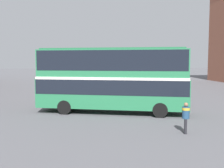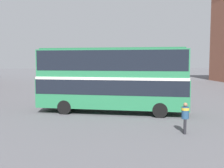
{
  "view_description": "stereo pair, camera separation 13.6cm",
  "coord_description": "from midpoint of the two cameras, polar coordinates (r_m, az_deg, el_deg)",
  "views": [
    {
      "loc": [
        -2.32,
        -20.31,
        3.88
      ],
      "look_at": [
        -0.05,
        -0.96,
        2.17
      ],
      "focal_mm": 42.0,
      "sensor_mm": 36.0,
      "label": 1
    },
    {
      "loc": [
        -2.18,
        -20.32,
        3.88
      ],
      "look_at": [
        -0.05,
        -0.96,
        2.17
      ],
      "focal_mm": 42.0,
      "sensor_mm": 36.0,
      "label": 2
    }
  ],
  "objects": [
    {
      "name": "double_decker_bus",
      "position": [
        19.51,
        0.2,
        1.73
      ],
      "size": [
        11.35,
        5.54,
        4.83
      ],
      "rotation": [
        0.0,
        0.0,
        -0.28
      ],
      "color": "#287A4C",
      "rests_on": "ground_plane"
    },
    {
      "name": "pedestrian_foreground",
      "position": [
        14.62,
        15.91,
        -6.43
      ],
      "size": [
        0.54,
        0.54,
        1.68
      ],
      "rotation": [
        0.0,
        0.0,
        2.75
      ],
      "color": "#232328",
      "rests_on": "ground_plane"
    },
    {
      "name": "ground_plane",
      "position": [
        20.8,
        0.04,
        -5.74
      ],
      "size": [
        240.0,
        240.0,
        0.0
      ],
      "primitive_type": "plane",
      "color": "#5B5B60"
    },
    {
      "name": "parked_car_kerb_near",
      "position": [
        32.95,
        -6.65,
        -0.48
      ],
      "size": [
        4.17,
        1.88,
        1.47
      ],
      "rotation": [
        0.0,
        0.0,
        -0.04
      ],
      "color": "maroon",
      "rests_on": "ground_plane"
    }
  ]
}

